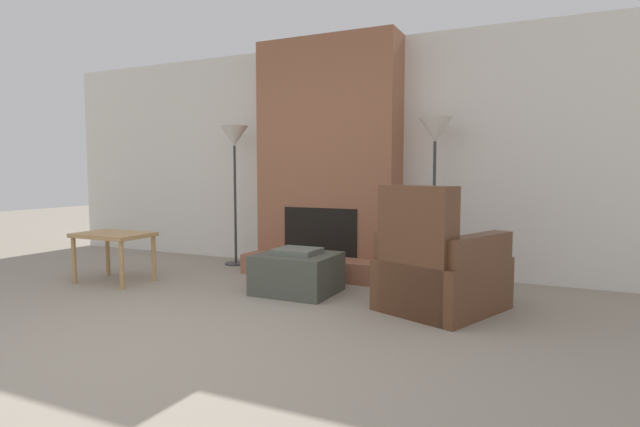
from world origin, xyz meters
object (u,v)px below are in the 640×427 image
object	(u,v)px
armchair	(437,273)
side_table	(114,240)
floor_lamp_left	(234,145)
floor_lamp_right	(435,140)
ottoman	(297,272)

from	to	relation	value
armchair	side_table	world-z (taller)	armchair
side_table	floor_lamp_left	bearing A→B (deg)	67.77
side_table	floor_lamp_left	xyz separation A→B (m)	(0.55, 1.35, 1.01)
floor_lamp_left	floor_lamp_right	distance (m)	2.41
floor_lamp_left	side_table	bearing A→B (deg)	-112.23
ottoman	side_table	distance (m)	1.96
ottoman	floor_lamp_right	distance (m)	1.90
ottoman	side_table	size ratio (longest dim) A/B	0.96
ottoman	side_table	bearing A→B (deg)	-168.33
armchair	floor_lamp_right	world-z (taller)	floor_lamp_right
floor_lamp_right	armchair	bearing A→B (deg)	-75.74
floor_lamp_left	armchair	bearing A→B (deg)	-20.94
floor_lamp_left	floor_lamp_right	size ratio (longest dim) A/B	1.01
floor_lamp_right	side_table	bearing A→B (deg)	-155.41
side_table	floor_lamp_right	xyz separation A→B (m)	(2.96, 1.35, 1.01)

